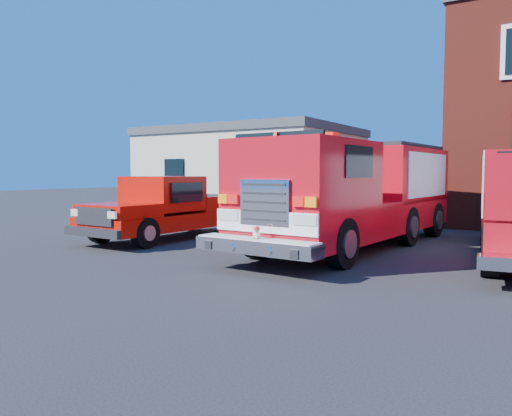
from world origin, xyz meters
The scene contains 4 objects.
ground centered at (0.00, 0.00, 0.00)m, with size 100.00×100.00×0.00m, color black.
side_building centered at (-9.00, 13.00, 2.20)m, with size 10.20×8.20×4.35m.
fire_engine centered at (0.49, 3.23, 1.49)m, with size 3.22×9.48×2.87m.
pickup_truck centered at (-5.02, 1.87, 0.90)m, with size 2.29×5.90×1.91m.
Camera 1 is at (5.27, -9.71, 2.00)m, focal length 35.00 mm.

